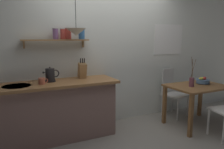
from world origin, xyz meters
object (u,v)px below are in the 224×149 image
object	(u,v)px
pendant_lamp	(76,32)
dining_chair_far	(172,90)
electric_kettle	(50,75)
dining_table	(197,92)
knife_block	(82,70)
twig_vase	(192,81)
fruit_bowl	(203,81)
coffee_mug_by_sink	(42,81)

from	to	relation	value
pendant_lamp	dining_chair_far	bearing A→B (deg)	3.65
electric_kettle	pendant_lamp	world-z (taller)	pendant_lamp
dining_table	pendant_lamp	bearing A→B (deg)	166.43
electric_kettle	knife_block	world-z (taller)	knife_block
twig_vase	pendant_lamp	size ratio (longest dim) A/B	0.94
twig_vase	pendant_lamp	bearing A→B (deg)	164.25
fruit_bowl	knife_block	size ratio (longest dim) A/B	0.70
dining_chair_far	coffee_mug_by_sink	xyz separation A→B (m)	(-2.50, -0.15, 0.44)
dining_table	coffee_mug_by_sink	world-z (taller)	coffee_mug_by_sink
dining_chair_far	pendant_lamp	size ratio (longest dim) A/B	1.72
dining_chair_far	fruit_bowl	size ratio (longest dim) A/B	4.05
fruit_bowl	pendant_lamp	world-z (taller)	pendant_lamp
pendant_lamp	dining_table	bearing A→B (deg)	-13.57
dining_chair_far	coffee_mug_by_sink	distance (m)	2.54
dining_table	twig_vase	xyz separation A→B (m)	(-0.18, -0.03, 0.21)
electric_kettle	coffee_mug_by_sink	bearing A→B (deg)	-136.01
twig_vase	electric_kettle	size ratio (longest dim) A/B	2.11
twig_vase	electric_kettle	world-z (taller)	twig_vase
dining_table	twig_vase	distance (m)	0.27
knife_block	electric_kettle	bearing A→B (deg)	-173.76
twig_vase	dining_table	bearing A→B (deg)	10.10
dining_chair_far	fruit_bowl	xyz separation A→B (m)	(0.21, -0.56, 0.27)
electric_kettle	knife_block	xyz separation A→B (m)	(0.51, 0.06, 0.03)
twig_vase	coffee_mug_by_sink	distance (m)	2.40
twig_vase	knife_block	bearing A→B (deg)	158.08
twig_vase	electric_kettle	xyz separation A→B (m)	(-2.21, 0.63, 0.18)
fruit_bowl	dining_table	bearing A→B (deg)	-163.69
electric_kettle	pendant_lamp	bearing A→B (deg)	-16.10
electric_kettle	twig_vase	bearing A→B (deg)	-15.81
dining_table	knife_block	world-z (taller)	knife_block
pendant_lamp	knife_block	bearing A→B (deg)	51.24
dining_table	electric_kettle	size ratio (longest dim) A/B	4.10
coffee_mug_by_sink	pendant_lamp	bearing A→B (deg)	2.88
dining_chair_far	knife_block	xyz separation A→B (m)	(-1.85, 0.04, 0.52)
dining_chair_far	dining_table	bearing A→B (deg)	-87.71
dining_chair_far	pendant_lamp	world-z (taller)	pendant_lamp
pendant_lamp	fruit_bowl	bearing A→B (deg)	-11.12
dining_table	dining_chair_far	bearing A→B (deg)	92.29
dining_chair_far	knife_block	world-z (taller)	knife_block
twig_vase	dining_chair_far	bearing A→B (deg)	76.66
dining_table	coffee_mug_by_sink	size ratio (longest dim) A/B	7.46
fruit_bowl	knife_block	xyz separation A→B (m)	(-2.05, 0.60, 0.25)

